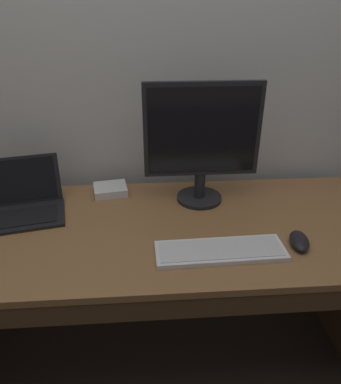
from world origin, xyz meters
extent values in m
plane|color=#382D23|center=(0.00, 0.00, 0.00)|extent=(14.00, 14.00, 0.00)
cube|color=olive|center=(0.00, 0.00, 0.75)|extent=(1.88, 0.71, 0.02)
cube|color=#4E351E|center=(0.00, -0.34, 0.70)|extent=(1.80, 0.02, 0.08)
cube|color=black|center=(-0.49, 0.08, 0.77)|extent=(0.39, 0.27, 0.01)
cube|color=black|center=(-0.49, 0.07, 0.77)|extent=(0.32, 0.19, 0.00)
cube|color=black|center=(-0.52, 0.21, 0.86)|extent=(0.36, 0.13, 0.18)
cube|color=black|center=(-0.52, 0.21, 0.86)|extent=(0.32, 0.11, 0.16)
cylinder|color=black|center=(0.22, 0.19, 0.77)|extent=(0.19, 0.19, 0.02)
cylinder|color=black|center=(0.22, 0.19, 0.83)|extent=(0.04, 0.04, 0.11)
cube|color=black|center=(0.22, 0.18, 1.07)|extent=(0.45, 0.02, 0.36)
cube|color=black|center=(0.22, 0.17, 1.07)|extent=(0.41, 0.00, 0.33)
cube|color=white|center=(0.24, -0.18, 0.77)|extent=(0.43, 0.15, 0.02)
cube|color=silver|center=(0.24, -0.18, 0.78)|extent=(0.41, 0.12, 0.00)
ellipsoid|color=black|center=(0.52, -0.15, 0.78)|extent=(0.09, 0.13, 0.03)
cube|color=silver|center=(-0.15, 0.27, 0.78)|extent=(0.16, 0.14, 0.03)
camera|label=1|loc=(0.01, -1.14, 1.51)|focal=34.13mm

